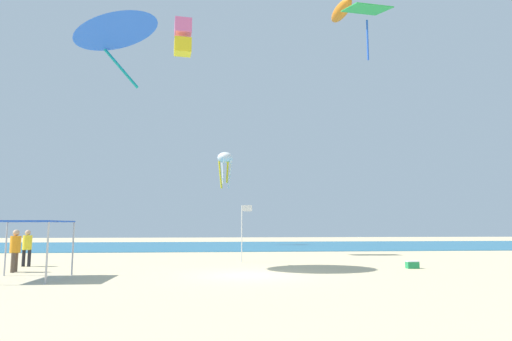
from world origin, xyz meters
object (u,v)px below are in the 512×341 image
object	(u,v)px
kite_octopus_white	(225,160)
kite_inflatable_orange	(341,10)
person_leftmost	(27,245)
person_near_tent	(15,247)
kite_diamond_green	(367,12)
cooler_box	(412,265)
banner_flag	(243,227)
canopy_tent	(27,224)
kite_delta_blue	(114,25)
kite_box_pink	(183,37)

from	to	relation	value
kite_octopus_white	kite_inflatable_orange	bearing A→B (deg)	101.13
person_leftmost	kite_octopus_white	distance (m)	26.32
person_leftmost	person_near_tent	bearing A→B (deg)	-60.05
person_near_tent	kite_diamond_green	distance (m)	28.10
person_near_tent	kite_inflatable_orange	distance (m)	38.03
person_leftmost	cooler_box	world-z (taller)	person_leftmost
banner_flag	kite_diamond_green	distance (m)	19.59
canopy_tent	kite_delta_blue	bearing A→B (deg)	62.76
kite_diamond_green	kite_inflatable_orange	world-z (taller)	kite_inflatable_orange
person_near_tent	kite_octopus_white	bearing A→B (deg)	-23.35
cooler_box	kite_inflatable_orange	distance (m)	32.19
cooler_box	kite_octopus_white	bearing A→B (deg)	108.50
banner_flag	cooler_box	bearing A→B (deg)	-29.16
banner_flag	kite_octopus_white	size ratio (longest dim) A/B	0.83
kite_diamond_green	kite_delta_blue	world-z (taller)	kite_diamond_green
kite_delta_blue	kite_inflatable_orange	distance (m)	29.53
kite_box_pink	kite_diamond_green	bearing A→B (deg)	169.49
kite_delta_blue	kite_inflatable_orange	size ratio (longest dim) A/B	0.99
banner_flag	kite_inflatable_orange	xyz separation A→B (m)	(11.06, 17.02, 22.05)
canopy_tent	banner_flag	distance (m)	11.42
person_near_tent	person_leftmost	size ratio (longest dim) A/B	1.02
cooler_box	kite_diamond_green	world-z (taller)	kite_diamond_green
person_near_tent	kite_delta_blue	distance (m)	11.67
canopy_tent	kite_octopus_white	bearing A→B (deg)	74.05
canopy_tent	banner_flag	world-z (taller)	banner_flag
kite_delta_blue	kite_octopus_white	bearing A→B (deg)	159.67
banner_flag	kite_delta_blue	xyz separation A→B (m)	(-6.77, -3.30, 10.18)
person_leftmost	kite_box_pink	distance (m)	18.19
banner_flag	cooler_box	xyz separation A→B (m)	(7.86, -4.39, -1.77)
kite_inflatable_orange	kite_box_pink	bearing A→B (deg)	119.78
banner_flag	cooler_box	world-z (taller)	banner_flag
kite_diamond_green	kite_box_pink	world-z (taller)	kite_diamond_green
kite_diamond_green	kite_octopus_white	xyz separation A→B (m)	(-10.32, 15.54, -9.13)
canopy_tent	kite_octopus_white	world-z (taller)	kite_octopus_white
kite_diamond_green	canopy_tent	bearing A→B (deg)	27.75
canopy_tent	kite_inflatable_orange	world-z (taller)	kite_inflatable_orange
kite_inflatable_orange	kite_box_pink	distance (m)	20.28
kite_diamond_green	kite_delta_blue	xyz separation A→B (m)	(-16.40, -8.93, -5.92)
kite_diamond_green	kite_octopus_white	size ratio (longest dim) A/B	1.14
person_leftmost	cooler_box	bearing A→B (deg)	9.34
person_leftmost	banner_flag	distance (m)	11.15
canopy_tent	kite_box_pink	world-z (taller)	kite_box_pink
canopy_tent	banner_flag	size ratio (longest dim) A/B	0.91
person_near_tent	kite_inflatable_orange	xyz separation A→B (m)	(21.42, 21.51, 22.91)
person_near_tent	banner_flag	distance (m)	11.33
kite_inflatable_orange	kite_box_pink	world-z (taller)	kite_inflatable_orange
cooler_box	kite_delta_blue	bearing A→B (deg)	175.77
cooler_box	kite_box_pink	world-z (taller)	kite_box_pink
person_leftmost	kite_inflatable_orange	xyz separation A→B (m)	(22.04, 18.77, 22.93)
kite_octopus_white	kite_delta_blue	bearing A→B (deg)	16.60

